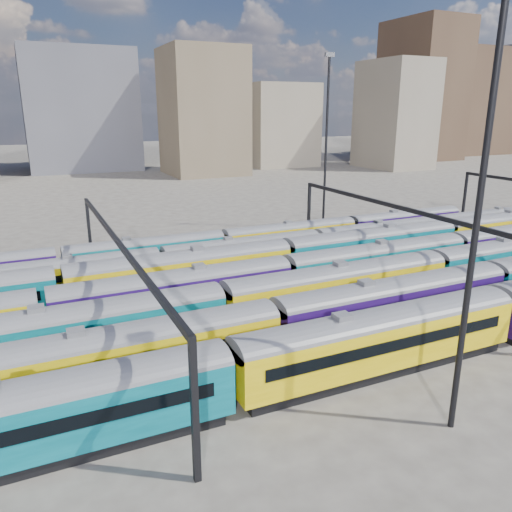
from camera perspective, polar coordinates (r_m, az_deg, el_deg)
name	(u,v)px	position (r m, az deg, el deg)	size (l,w,h in m)	color
ground	(323,293)	(51.20, 7.69, -4.23)	(500.00, 500.00, 0.00)	#47433C
rake_0	(496,308)	(43.79, 25.73, -5.36)	(134.94, 3.29, 5.55)	black
rake_1	(394,299)	(42.97, 15.50, -4.73)	(155.35, 3.24, 5.47)	black
rake_2	(339,284)	(45.46, 9.47, -3.13)	(111.63, 3.27, 5.52)	black
rake_3	(176,289)	(44.34, -9.08, -3.75)	(151.55, 3.16, 5.34)	black
rake_4	(286,255)	(53.52, 3.40, 0.14)	(136.00, 3.31, 5.60)	black
rake_5	(380,233)	(66.58, 13.99, 2.53)	(95.69, 2.81, 4.71)	black
rake_6	(146,250)	(58.54, -12.42, 0.67)	(93.41, 2.74, 4.60)	black
gantry_1	(117,252)	(42.19, -15.58, 0.48)	(0.35, 40.35, 8.03)	black
gantry_2	(406,219)	(55.17, 16.80, 4.08)	(0.35, 40.35, 8.03)	black
mast_2	(481,191)	(28.14, 24.31, 6.83)	(1.40, 0.50, 25.60)	black
mast_3	(326,137)	(76.34, 8.05, 13.33)	(1.40, 0.50, 25.60)	black
skyline	(417,100)	(196.02, 17.87, 16.58)	(399.22, 60.48, 50.03)	#665B4C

